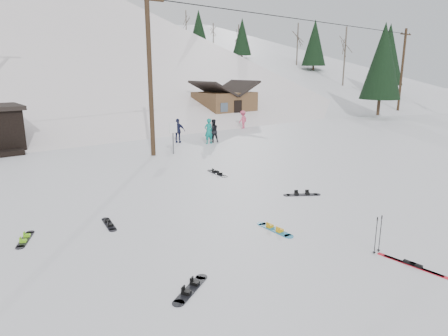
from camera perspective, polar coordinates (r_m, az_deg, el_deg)
ground at (r=11.67m, az=15.02°, el=-11.02°), size 200.00×200.00×0.00m
ski_slope at (r=64.07m, az=-28.84°, el=-3.03°), size 60.00×85.24×65.97m
ridge_right at (r=74.72m, az=1.67°, el=1.75°), size 45.66×93.98×54.59m
treeline_right at (r=65.87m, az=4.88°, el=9.73°), size 20.00×60.00×10.00m
utility_pole at (r=22.83m, az=-10.55°, el=13.37°), size 2.00×0.26×9.00m
utility_pole_right at (r=48.53m, az=24.08°, el=12.63°), size 2.00×0.26×9.00m
trail_sign at (r=23.27m, az=-7.28°, el=5.07°), size 0.50×0.09×1.85m
cabin at (r=38.49m, az=0.05°, el=8.99°), size 5.39×4.40×3.77m
hero_snowboard at (r=12.55m, az=7.25°, el=-8.68°), size 0.31×1.50×0.11m
hero_skis at (r=11.40m, az=25.36°, el=-12.42°), size 0.21×1.85×0.10m
ski_poles at (r=11.57m, az=21.15°, el=-8.84°), size 0.29×0.08×1.05m
board_scatter_a at (r=9.41m, az=-4.78°, el=-16.83°), size 1.29×0.86×0.10m
board_scatter_b at (r=13.38m, az=-16.11°, el=-7.69°), size 0.43×1.30×0.09m
board_scatter_c at (r=13.13m, az=-26.52°, el=-9.08°), size 0.73×1.21×0.09m
board_scatter_d at (r=16.05m, az=11.08°, el=-3.73°), size 1.29×0.95×0.10m
board_scatter_f at (r=18.95m, az=-0.99°, el=-0.72°), size 0.43×1.59×0.11m
skier_teal at (r=26.46m, az=-2.21°, el=5.29°), size 0.64×0.44×1.68m
skier_dark at (r=26.99m, az=-1.57°, el=5.33°), size 0.89×0.78×1.56m
skier_pink at (r=33.43m, az=2.71°, el=6.93°), size 1.07×0.78×1.48m
skier_navy at (r=26.97m, az=-6.58°, el=5.31°), size 0.94×0.97×1.63m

